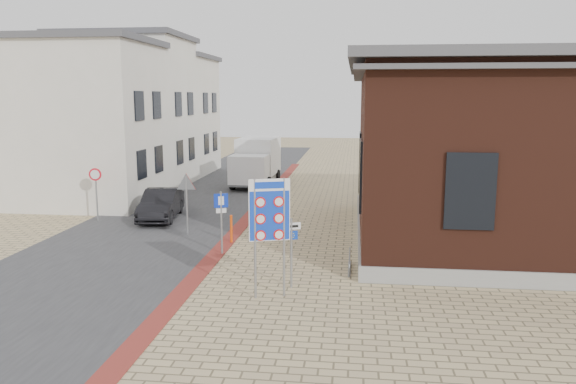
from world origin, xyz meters
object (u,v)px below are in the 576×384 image
at_px(box_truck, 256,161).
at_px(bollard, 231,229).
at_px(essen_sign, 291,243).
at_px(sedan, 161,204).
at_px(border_sign, 269,212).
at_px(parking_sign, 221,212).

distance_m(box_truck, bollard, 13.90).
bearing_deg(box_truck, essen_sign, -75.39).
bearing_deg(sedan, border_sign, -63.42).
bearing_deg(sedan, box_truck, 67.91).
relative_size(sedan, essen_sign, 2.00).
xyz_separation_m(sedan, border_sign, (6.34, -9.25, 1.71)).
distance_m(box_truck, border_sign, 19.71).
height_order(parking_sign, bollard, parking_sign).
relative_size(sedan, box_truck, 0.73).
height_order(box_truck, bollard, box_truck).
bearing_deg(bollard, essen_sign, -59.22).
bearing_deg(parking_sign, essen_sign, -70.55).
xyz_separation_m(essen_sign, bollard, (-2.80, 4.70, -0.78)).
bearing_deg(sedan, bollard, -50.45).
bearing_deg(sedan, parking_sign, -60.23).
height_order(sedan, bollard, sedan).
relative_size(sedan, parking_sign, 1.84).
relative_size(sedan, border_sign, 1.24).
height_order(border_sign, bollard, border_sign).
height_order(box_truck, border_sign, border_sign).
height_order(box_truck, parking_sign, box_truck).
bearing_deg(essen_sign, border_sign, -143.98).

